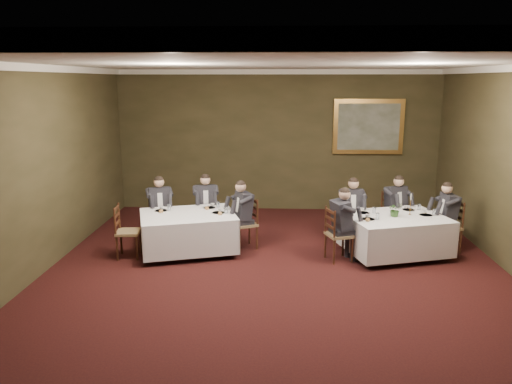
# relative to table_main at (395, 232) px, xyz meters

# --- Properties ---
(ground) EXTENTS (10.00, 10.00, 0.00)m
(ground) POSITION_rel_table_main_xyz_m (-2.23, -1.60, -0.45)
(ground) COLOR black
(ground) RESTS_ON ground
(ceiling) EXTENTS (8.00, 10.00, 0.10)m
(ceiling) POSITION_rel_table_main_xyz_m (-2.23, -1.60, 3.05)
(ceiling) COLOR silver
(ceiling) RESTS_ON back_wall
(back_wall) EXTENTS (8.00, 0.10, 3.50)m
(back_wall) POSITION_rel_table_main_xyz_m (-2.23, 3.40, 1.30)
(back_wall) COLOR #312D18
(back_wall) RESTS_ON ground
(front_wall) EXTENTS (8.00, 0.10, 3.50)m
(front_wall) POSITION_rel_table_main_xyz_m (-2.23, -6.60, 1.30)
(front_wall) COLOR #312D18
(front_wall) RESTS_ON ground
(left_wall) EXTENTS (0.10, 10.00, 3.50)m
(left_wall) POSITION_rel_table_main_xyz_m (-6.23, -1.60, 1.30)
(left_wall) COLOR #312D18
(left_wall) RESTS_ON ground
(crown_molding) EXTENTS (8.00, 10.00, 0.12)m
(crown_molding) POSITION_rel_table_main_xyz_m (-2.23, -1.60, 2.99)
(crown_molding) COLOR white
(crown_molding) RESTS_ON back_wall
(table_main) EXTENTS (2.11, 1.82, 0.67)m
(table_main) POSITION_rel_table_main_xyz_m (0.00, 0.00, 0.00)
(table_main) COLOR black
(table_main) RESTS_ON ground
(table_second) EXTENTS (2.08, 1.80, 0.67)m
(table_second) POSITION_rel_table_main_xyz_m (-3.92, -0.01, -0.00)
(table_second) COLOR black
(table_second) RESTS_ON ground
(chair_main_backleft) EXTENTS (0.48, 0.46, 1.00)m
(chair_main_backleft) POSITION_rel_table_main_xyz_m (-0.72, 0.75, -0.17)
(chair_main_backleft) COLOR olive
(chair_main_backleft) RESTS_ON ground
(diner_main_backleft) EXTENTS (0.45, 0.51, 1.35)m
(diner_main_backleft) POSITION_rel_table_main_xyz_m (-0.72, 0.74, 0.06)
(diner_main_backleft) COLOR black
(diner_main_backleft) RESTS_ON chair_main_backleft
(chair_main_backright) EXTENTS (0.57, 0.56, 1.00)m
(chair_main_backright) POSITION_rel_table_main_xyz_m (0.20, 1.02, -0.17)
(chair_main_backright) COLOR olive
(chair_main_backright) RESTS_ON ground
(diner_main_backright) EXTENTS (0.56, 0.60, 1.35)m
(diner_main_backright) POSITION_rel_table_main_xyz_m (0.21, 1.01, 0.06)
(diner_main_backright) COLOR black
(diner_main_backright) RESTS_ON chair_main_backright
(chair_main_endleft) EXTENTS (0.54, 0.55, 1.00)m
(chair_main_endleft) POSITION_rel_table_main_xyz_m (-1.09, -0.32, -0.17)
(chair_main_endleft) COLOR olive
(chair_main_endleft) RESTS_ON ground
(diner_main_endleft) EXTENTS (0.58, 0.54, 1.35)m
(diner_main_endleft) POSITION_rel_table_main_xyz_m (-1.08, -0.32, 0.06)
(diner_main_endleft) COLOR black
(diner_main_endleft) RESTS_ON chair_main_endleft
(chair_main_endright) EXTENTS (0.47, 0.49, 1.00)m
(chair_main_endright) POSITION_rel_table_main_xyz_m (1.09, 0.32, -0.17)
(chair_main_endright) COLOR olive
(chair_main_endright) RESTS_ON ground
(diner_main_endright) EXTENTS (0.53, 0.46, 1.35)m
(diner_main_endright) POSITION_rel_table_main_xyz_m (1.08, 0.32, 0.06)
(diner_main_endright) COLOR black
(diner_main_endright) RESTS_ON chair_main_endright
(chair_sec_backleft) EXTENTS (0.56, 0.55, 1.00)m
(chair_sec_backleft) POSITION_rel_table_main_xyz_m (-4.64, 0.73, -0.17)
(chair_sec_backleft) COLOR olive
(chair_sec_backleft) RESTS_ON ground
(diner_sec_backleft) EXTENTS (0.54, 0.59, 1.35)m
(diner_sec_backleft) POSITION_rel_table_main_xyz_m (-4.63, 0.72, 0.06)
(diner_sec_backleft) COLOR black
(diner_sec_backleft) RESTS_ON chair_sec_backleft
(chair_sec_backright) EXTENTS (0.51, 0.50, 1.00)m
(chair_sec_backright) POSITION_rel_table_main_xyz_m (-3.72, 1.00, -0.17)
(chair_sec_backright) COLOR olive
(chair_sec_backright) RESTS_ON ground
(diner_sec_backright) EXTENTS (0.48, 0.55, 1.35)m
(diner_sec_backright) POSITION_rel_table_main_xyz_m (-3.72, 0.99, 0.06)
(diner_sec_backright) COLOR black
(diner_sec_backright) RESTS_ON chair_sec_backright
(chair_sec_endright) EXTENTS (0.57, 0.58, 1.00)m
(chair_sec_endright) POSITION_rel_table_main_xyz_m (-2.84, 0.31, -0.17)
(chair_sec_endright) COLOR olive
(chair_sec_endright) RESTS_ON ground
(diner_sec_endright) EXTENTS (0.61, 0.57, 1.35)m
(diner_sec_endright) POSITION_rel_table_main_xyz_m (-2.85, 0.31, 0.06)
(diner_sec_endright) COLOR black
(diner_sec_endright) RESTS_ON chair_sec_endright
(chair_sec_endleft) EXTENTS (0.47, 0.48, 1.00)m
(chair_sec_endleft) POSITION_rel_table_main_xyz_m (-5.00, -0.33, -0.17)
(chair_sec_endleft) COLOR olive
(chair_sec_endleft) RESTS_ON ground
(centerpiece) EXTENTS (0.29, 0.26, 0.28)m
(centerpiece) POSITION_rel_table_main_xyz_m (-0.03, -0.01, 0.46)
(centerpiece) COLOR #2D5926
(centerpiece) RESTS_ON table_main
(candlestick) EXTENTS (0.06, 0.06, 0.42)m
(candlestick) POSITION_rel_table_main_xyz_m (0.29, 0.13, 0.47)
(candlestick) COLOR #A57332
(candlestick) RESTS_ON table_main
(place_setting_table_main) EXTENTS (0.33, 0.31, 0.14)m
(place_setting_table_main) POSITION_rel_table_main_xyz_m (-0.52, 0.25, 0.35)
(place_setting_table_main) COLOR white
(place_setting_table_main) RESTS_ON table_main
(place_setting_table_second) EXTENTS (0.33, 0.31, 0.14)m
(place_setting_table_second) POSITION_rel_table_main_xyz_m (-4.43, 0.24, 0.35)
(place_setting_table_second) COLOR white
(place_setting_table_second) RESTS_ON table_second
(painting) EXTENTS (1.72, 0.09, 1.35)m
(painting) POSITION_rel_table_main_xyz_m (0.00, 3.34, 1.67)
(painting) COLOR gold
(painting) RESTS_ON back_wall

